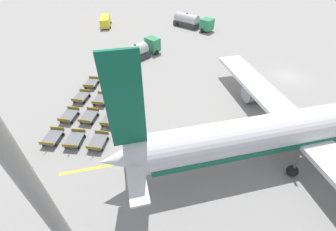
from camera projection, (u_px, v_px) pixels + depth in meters
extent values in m
plane|color=gray|center=(288.00, 77.00, 35.34)|extent=(500.00, 500.00, 0.00)
cylinder|color=white|center=(319.00, 124.00, 21.76)|extent=(7.61, 37.64, 3.45)
cone|color=white|center=(125.00, 158.00, 18.49)|extent=(3.72, 4.48, 3.28)
cube|color=#146B4C|center=(125.00, 103.00, 15.07)|extent=(0.57, 2.60, 7.60)
cube|color=white|center=(133.00, 152.00, 18.28)|extent=(9.54, 2.39, 0.24)
cube|color=white|center=(303.00, 132.00, 22.00)|extent=(33.92, 7.11, 0.44)
cylinder|color=gray|center=(256.00, 93.00, 29.50)|extent=(2.62, 3.46, 2.28)
cube|color=#146B4C|center=(317.00, 128.00, 22.15)|extent=(7.26, 33.92, 0.62)
cylinder|color=#56565B|center=(296.00, 164.00, 20.35)|extent=(0.24, 0.24, 2.04)
sphere|color=black|center=(292.00, 171.00, 21.01)|extent=(1.05, 1.05, 1.05)
cylinder|color=#56565B|center=(265.00, 126.00, 24.28)|extent=(0.24, 0.24, 2.04)
sphere|color=black|center=(262.00, 133.00, 24.93)|extent=(1.05, 1.05, 1.05)
cube|color=#2D8C5B|center=(153.00, 44.00, 41.34)|extent=(3.09, 3.00, 2.31)
cube|color=#333338|center=(136.00, 57.00, 39.71)|extent=(4.89, 5.15, 1.04)
cylinder|color=#B7BABC|center=(135.00, 51.00, 39.04)|extent=(4.43, 4.72, 2.12)
sphere|color=#333338|center=(135.00, 45.00, 38.36)|extent=(0.44, 0.44, 0.44)
sphere|color=black|center=(156.00, 52.00, 41.28)|extent=(0.90, 0.90, 0.90)
sphere|color=black|center=(148.00, 49.00, 42.54)|extent=(0.90, 0.90, 0.90)
sphere|color=black|center=(135.00, 62.00, 38.36)|extent=(0.90, 0.90, 0.90)
sphere|color=black|center=(126.00, 57.00, 39.62)|extent=(0.90, 0.90, 0.90)
cube|color=#2D8C5B|center=(207.00, 24.00, 49.96)|extent=(3.49, 3.49, 2.30)
cube|color=#333338|center=(187.00, 24.00, 53.19)|extent=(6.10, 6.11, 1.12)
cylinder|color=#B7BABC|center=(187.00, 19.00, 52.46)|extent=(5.78, 5.79, 2.39)
sphere|color=#333338|center=(187.00, 14.00, 51.69)|extent=(0.44, 0.44, 0.44)
sphere|color=black|center=(202.00, 30.00, 50.10)|extent=(0.90, 0.90, 0.90)
sphere|color=black|center=(208.00, 28.00, 51.55)|extent=(0.90, 0.90, 0.90)
sphere|color=black|center=(177.00, 24.00, 53.39)|extent=(0.90, 0.90, 0.90)
sphere|color=black|center=(183.00, 22.00, 54.84)|extent=(0.90, 0.90, 0.90)
cube|color=yellow|center=(105.00, 21.00, 52.86)|extent=(5.54, 2.14, 1.84)
cube|color=#1E232D|center=(104.00, 23.00, 50.61)|extent=(0.12, 1.71, 0.64)
sphere|color=black|center=(101.00, 28.00, 51.97)|extent=(0.60, 0.60, 0.60)
sphere|color=black|center=(110.00, 27.00, 52.18)|extent=(0.60, 0.60, 0.60)
sphere|color=black|center=(102.00, 23.00, 54.68)|extent=(0.60, 0.60, 0.60)
sphere|color=black|center=(110.00, 22.00, 54.89)|extent=(0.60, 0.60, 0.60)
cube|color=slate|center=(91.00, 83.00, 32.97)|extent=(2.72, 2.08, 0.10)
cube|color=olive|center=(88.00, 86.00, 31.94)|extent=(0.43, 1.57, 0.32)
cube|color=olive|center=(94.00, 77.00, 33.73)|extent=(0.43, 1.57, 0.32)
cube|color=#333338|center=(88.00, 89.00, 31.85)|extent=(0.70, 0.21, 0.06)
sphere|color=black|center=(85.00, 88.00, 32.61)|extent=(0.36, 0.36, 0.36)
sphere|color=black|center=(94.00, 88.00, 32.50)|extent=(0.36, 0.36, 0.36)
sphere|color=black|center=(90.00, 82.00, 33.91)|extent=(0.36, 0.36, 0.36)
sphere|color=black|center=(98.00, 82.00, 33.80)|extent=(0.36, 0.36, 0.36)
cube|color=slate|center=(81.00, 96.00, 30.28)|extent=(2.79, 2.24, 0.10)
cube|color=olive|center=(77.00, 100.00, 29.26)|extent=(0.55, 1.54, 0.32)
cube|color=olive|center=(85.00, 90.00, 31.03)|extent=(0.55, 1.54, 0.32)
cube|color=#333338|center=(76.00, 104.00, 29.18)|extent=(0.69, 0.27, 0.06)
sphere|color=black|center=(74.00, 102.00, 29.97)|extent=(0.36, 0.36, 0.36)
sphere|color=black|center=(84.00, 103.00, 29.78)|extent=(0.36, 0.36, 0.36)
sphere|color=black|center=(80.00, 95.00, 31.26)|extent=(0.36, 0.36, 0.36)
sphere|color=black|center=(89.00, 96.00, 31.06)|extent=(0.36, 0.36, 0.36)
cube|color=slate|center=(69.00, 115.00, 27.25)|extent=(2.77, 2.20, 0.10)
cube|color=olive|center=(63.00, 120.00, 26.23)|extent=(0.52, 1.55, 0.32)
cube|color=olive|center=(73.00, 108.00, 28.01)|extent=(0.52, 1.55, 0.32)
cube|color=#333338|center=(63.00, 124.00, 26.15)|extent=(0.69, 0.25, 0.06)
sphere|color=black|center=(61.00, 121.00, 26.93)|extent=(0.36, 0.36, 0.36)
sphere|color=black|center=(72.00, 122.00, 26.76)|extent=(0.36, 0.36, 0.36)
sphere|color=black|center=(68.00, 112.00, 28.22)|extent=(0.36, 0.36, 0.36)
sphere|color=black|center=(78.00, 114.00, 28.05)|extent=(0.36, 0.36, 0.36)
cube|color=slate|center=(52.00, 137.00, 24.40)|extent=(2.72, 2.10, 0.10)
cube|color=olive|center=(46.00, 143.00, 23.37)|extent=(0.44, 1.56, 0.32)
cube|color=olive|center=(57.00, 128.00, 25.16)|extent=(0.44, 1.56, 0.32)
cube|color=#333338|center=(45.00, 148.00, 23.29)|extent=(0.70, 0.22, 0.06)
sphere|color=black|center=(44.00, 144.00, 24.05)|extent=(0.36, 0.36, 0.36)
sphere|color=black|center=(56.00, 145.00, 23.94)|extent=(0.36, 0.36, 0.36)
sphere|color=black|center=(52.00, 133.00, 25.35)|extent=(0.36, 0.36, 0.36)
sphere|color=black|center=(63.00, 134.00, 25.23)|extent=(0.36, 0.36, 0.36)
cube|color=slate|center=(110.00, 83.00, 32.83)|extent=(2.69, 2.03, 0.10)
cube|color=olive|center=(107.00, 86.00, 31.80)|extent=(0.39, 1.57, 0.32)
cube|color=olive|center=(112.00, 78.00, 33.59)|extent=(0.39, 1.57, 0.32)
cube|color=#333338|center=(107.00, 90.00, 31.71)|extent=(0.70, 0.20, 0.06)
sphere|color=black|center=(104.00, 88.00, 32.46)|extent=(0.36, 0.36, 0.36)
sphere|color=black|center=(113.00, 89.00, 32.38)|extent=(0.36, 0.36, 0.36)
sphere|color=black|center=(107.00, 82.00, 33.76)|extent=(0.36, 0.36, 0.36)
sphere|color=black|center=(116.00, 83.00, 33.68)|extent=(0.36, 0.36, 0.36)
cube|color=slate|center=(101.00, 99.00, 29.85)|extent=(2.73, 2.10, 0.10)
cube|color=olive|center=(97.00, 103.00, 28.82)|extent=(0.44, 1.56, 0.32)
cube|color=olive|center=(103.00, 93.00, 30.61)|extent=(0.44, 1.56, 0.32)
cube|color=#333338|center=(97.00, 107.00, 28.74)|extent=(0.70, 0.22, 0.06)
sphere|color=black|center=(94.00, 104.00, 29.50)|extent=(0.36, 0.36, 0.36)
sphere|color=black|center=(104.00, 105.00, 29.38)|extent=(0.36, 0.36, 0.36)
sphere|color=black|center=(99.00, 97.00, 30.80)|extent=(0.36, 0.36, 0.36)
sphere|color=black|center=(108.00, 98.00, 30.68)|extent=(0.36, 0.36, 0.36)
cube|color=slate|center=(89.00, 116.00, 27.12)|extent=(2.78, 2.22, 0.10)
cube|color=olive|center=(84.00, 121.00, 26.10)|extent=(0.54, 1.54, 0.32)
cube|color=olive|center=(93.00, 109.00, 27.87)|extent=(0.54, 1.54, 0.32)
cube|color=#333338|center=(83.00, 125.00, 26.01)|extent=(0.69, 0.26, 0.06)
sphere|color=black|center=(81.00, 122.00, 26.80)|extent=(0.36, 0.36, 0.36)
sphere|color=black|center=(92.00, 123.00, 26.62)|extent=(0.36, 0.36, 0.36)
sphere|color=black|center=(88.00, 113.00, 28.09)|extent=(0.36, 0.36, 0.36)
sphere|color=black|center=(98.00, 114.00, 27.91)|extent=(0.36, 0.36, 0.36)
cube|color=slate|center=(74.00, 139.00, 24.16)|extent=(2.70, 2.05, 0.10)
cube|color=olive|center=(69.00, 146.00, 23.13)|extent=(0.40, 1.57, 0.32)
cube|color=olive|center=(78.00, 130.00, 24.92)|extent=(0.40, 1.57, 0.32)
cube|color=#333338|center=(69.00, 151.00, 23.04)|extent=(0.70, 0.20, 0.06)
sphere|color=black|center=(66.00, 147.00, 23.79)|extent=(0.36, 0.36, 0.36)
sphere|color=black|center=(78.00, 148.00, 23.70)|extent=(0.36, 0.36, 0.36)
sphere|color=black|center=(73.00, 135.00, 25.09)|extent=(0.36, 0.36, 0.36)
sphere|color=black|center=(84.00, 136.00, 25.00)|extent=(0.36, 0.36, 0.36)
cube|color=slate|center=(128.00, 85.00, 32.44)|extent=(2.77, 2.21, 0.10)
cube|color=olive|center=(125.00, 88.00, 31.42)|extent=(0.52, 1.55, 0.32)
cube|color=olive|center=(130.00, 80.00, 33.20)|extent=(0.52, 1.55, 0.32)
cube|color=#333338|center=(125.00, 92.00, 31.34)|extent=(0.69, 0.25, 0.06)
sphere|color=black|center=(122.00, 90.00, 32.13)|extent=(0.36, 0.36, 0.36)
sphere|color=black|center=(131.00, 91.00, 31.95)|extent=(0.36, 0.36, 0.36)
sphere|color=black|center=(126.00, 84.00, 33.41)|extent=(0.36, 0.36, 0.36)
sphere|color=black|center=(134.00, 85.00, 33.24)|extent=(0.36, 0.36, 0.36)
cube|color=slate|center=(121.00, 100.00, 29.68)|extent=(2.68, 2.01, 0.10)
cube|color=olive|center=(119.00, 104.00, 28.64)|extent=(0.38, 1.57, 0.32)
cube|color=olive|center=(123.00, 93.00, 30.44)|extent=(0.38, 1.57, 0.32)
cube|color=#333338|center=(118.00, 108.00, 28.56)|extent=(0.70, 0.19, 0.06)
sphere|color=black|center=(115.00, 106.00, 29.30)|extent=(0.36, 0.36, 0.36)
sphere|color=black|center=(125.00, 106.00, 29.23)|extent=(0.36, 0.36, 0.36)
sphere|color=black|center=(118.00, 98.00, 30.60)|extent=(0.36, 0.36, 0.36)
sphere|color=black|center=(128.00, 99.00, 30.53)|extent=(0.36, 0.36, 0.36)
cube|color=slate|center=(110.00, 119.00, 26.72)|extent=(2.78, 2.22, 0.10)
cube|color=olive|center=(106.00, 124.00, 25.70)|extent=(0.54, 1.54, 0.32)
cube|color=olive|center=(113.00, 111.00, 27.47)|extent=(0.54, 1.54, 0.32)
cube|color=#333338|center=(105.00, 128.00, 25.61)|extent=(0.69, 0.26, 0.06)
sphere|color=black|center=(103.00, 125.00, 26.41)|extent=(0.36, 0.36, 0.36)
sphere|color=black|center=(113.00, 126.00, 26.22)|extent=(0.36, 0.36, 0.36)
sphere|color=black|center=(108.00, 116.00, 27.69)|extent=(0.36, 0.36, 0.36)
sphere|color=black|center=(118.00, 117.00, 27.51)|extent=(0.36, 0.36, 0.36)
cube|color=slate|center=(98.00, 141.00, 23.92)|extent=(2.76, 2.18, 0.10)
cube|color=olive|center=(93.00, 148.00, 22.90)|extent=(0.50, 1.55, 0.32)
cube|color=olive|center=(102.00, 132.00, 24.68)|extent=(0.50, 1.55, 0.32)
cube|color=#333338|center=(92.00, 153.00, 22.81)|extent=(0.69, 0.24, 0.06)
sphere|color=black|center=(89.00, 148.00, 23.60)|extent=(0.36, 0.36, 0.36)
sphere|color=black|center=(102.00, 150.00, 23.44)|extent=(0.36, 0.36, 0.36)
sphere|color=black|center=(96.00, 137.00, 24.88)|extent=(0.36, 0.36, 0.36)
sphere|color=black|center=(107.00, 138.00, 24.73)|extent=(0.36, 0.36, 0.36)
cube|color=yellow|center=(217.00, 146.00, 24.11)|extent=(3.88, 31.94, 0.01)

